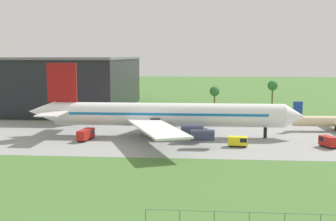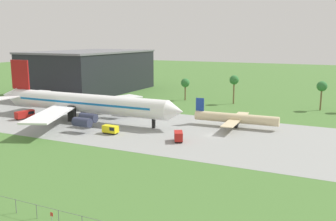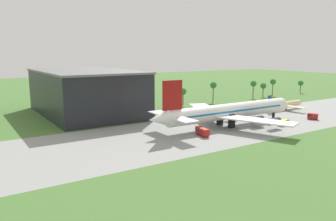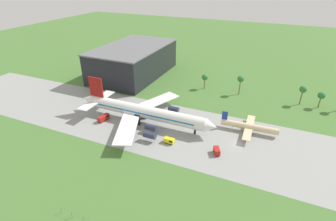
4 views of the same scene
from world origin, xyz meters
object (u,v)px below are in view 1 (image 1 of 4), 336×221
(jet_airliner, at_px, (163,115))
(catering_van, at_px, (328,141))
(fuel_truck, at_px, (86,134))
(terminal_building, at_px, (80,83))
(baggage_tug, at_px, (239,141))

(jet_airliner, distance_m, catering_van, 38.51)
(fuel_truck, bearing_deg, jet_airliner, 19.35)
(fuel_truck, height_order, terminal_building, terminal_building)
(jet_airliner, height_order, baggage_tug, jet_airliner)
(fuel_truck, distance_m, catering_van, 54.84)
(baggage_tug, xyz_separation_m, terminal_building, (-53.92, 64.02, 8.45))
(catering_van, distance_m, terminal_building, 97.05)
(fuel_truck, relative_size, terminal_building, 0.10)
(fuel_truck, bearing_deg, terminal_building, 107.29)
(jet_airliner, height_order, catering_van, jet_airliner)
(baggage_tug, xyz_separation_m, fuel_truck, (-35.38, 4.48, 0.16))
(fuel_truck, height_order, catering_van, fuel_truck)
(jet_airliner, xyz_separation_m, fuel_truck, (-17.71, -6.22, -4.03))
(catering_van, height_order, terminal_building, terminal_building)
(baggage_tug, xyz_separation_m, catering_van, (19.34, 0.91, 0.11))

